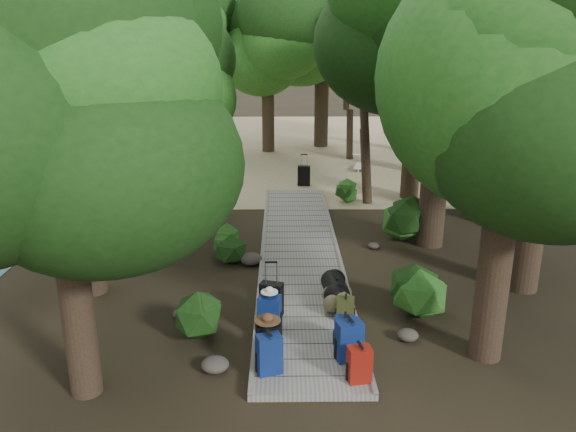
{
  "coord_description": "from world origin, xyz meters",
  "views": [
    {
      "loc": [
        -0.47,
        -12.28,
        5.31
      ],
      "look_at": [
        -0.31,
        1.2,
        1.0
      ],
      "focal_mm": 35.0,
      "sensor_mm": 36.0,
      "label": 1
    }
  ],
  "objects_px": {
    "backpack_left_a": "(269,352)",
    "backpack_right_c": "(345,330)",
    "duffel_right_khaki": "(338,298)",
    "backpack_right_d": "(345,308)",
    "kayak": "(214,166)",
    "backpack_left_b": "(269,340)",
    "suitcase_on_boardwalk": "(272,299)",
    "backpack_left_c": "(269,312)",
    "backpack_right_a": "(359,362)",
    "duffel_right_black": "(335,287)",
    "lone_suitcase_on_sand": "(304,176)",
    "sun_lounger": "(362,163)",
    "backpack_right_b": "(349,338)"
  },
  "relations": [
    {
      "from": "backpack_left_b",
      "to": "sun_lounger",
      "type": "relative_size",
      "value": 0.42
    },
    {
      "from": "backpack_left_c",
      "to": "lone_suitcase_on_sand",
      "type": "xyz_separation_m",
      "value": [
        1.07,
        11.05,
        -0.11
      ]
    },
    {
      "from": "suitcase_on_boardwalk",
      "to": "sun_lounger",
      "type": "distance_m",
      "value": 13.44
    },
    {
      "from": "backpack_right_c",
      "to": "kayak",
      "type": "bearing_deg",
      "value": 115.02
    },
    {
      "from": "backpack_right_a",
      "to": "backpack_right_d",
      "type": "xyz_separation_m",
      "value": [
        0.0,
        2.01,
        -0.07
      ]
    },
    {
      "from": "kayak",
      "to": "sun_lounger",
      "type": "height_order",
      "value": "sun_lounger"
    },
    {
      "from": "backpack_left_a",
      "to": "suitcase_on_boardwalk",
      "type": "xyz_separation_m",
      "value": [
        0.01,
        1.97,
        -0.03
      ]
    },
    {
      "from": "backpack_right_b",
      "to": "duffel_right_black",
      "type": "xyz_separation_m",
      "value": [
        -0.02,
        2.33,
        -0.15
      ]
    },
    {
      "from": "backpack_right_a",
      "to": "duffel_right_khaki",
      "type": "bearing_deg",
      "value": 81.97
    },
    {
      "from": "backpack_right_b",
      "to": "kayak",
      "type": "height_order",
      "value": "backpack_right_b"
    },
    {
      "from": "suitcase_on_boardwalk",
      "to": "backpack_right_a",
      "type": "bearing_deg",
      "value": -39.47
    },
    {
      "from": "duffel_right_khaki",
      "to": "backpack_right_d",
      "type": "bearing_deg",
      "value": -108.64
    },
    {
      "from": "lone_suitcase_on_sand",
      "to": "sun_lounger",
      "type": "height_order",
      "value": "lone_suitcase_on_sand"
    },
    {
      "from": "backpack_right_a",
      "to": "backpack_right_c",
      "type": "bearing_deg",
      "value": 85.91
    },
    {
      "from": "backpack_right_c",
      "to": "backpack_right_d",
      "type": "relative_size",
      "value": 1.19
    },
    {
      "from": "backpack_left_a",
      "to": "duffel_right_khaki",
      "type": "height_order",
      "value": "backpack_left_a"
    },
    {
      "from": "backpack_left_a",
      "to": "backpack_right_d",
      "type": "bearing_deg",
      "value": 32.86
    },
    {
      "from": "backpack_left_c",
      "to": "backpack_right_d",
      "type": "distance_m",
      "value": 1.5
    },
    {
      "from": "kayak",
      "to": "lone_suitcase_on_sand",
      "type": "bearing_deg",
      "value": -60.98
    },
    {
      "from": "backpack_right_d",
      "to": "kayak",
      "type": "bearing_deg",
      "value": 115.89
    },
    {
      "from": "backpack_right_c",
      "to": "sun_lounger",
      "type": "relative_size",
      "value": 0.33
    },
    {
      "from": "duffel_right_black",
      "to": "backpack_left_a",
      "type": "bearing_deg",
      "value": -120.97
    },
    {
      "from": "backpack_right_c",
      "to": "lone_suitcase_on_sand",
      "type": "relative_size",
      "value": 0.82
    },
    {
      "from": "backpack_left_a",
      "to": "backpack_right_c",
      "type": "bearing_deg",
      "value": 14.12
    },
    {
      "from": "backpack_right_a",
      "to": "duffel_right_black",
      "type": "height_order",
      "value": "backpack_right_a"
    },
    {
      "from": "backpack_left_b",
      "to": "backpack_right_c",
      "type": "height_order",
      "value": "backpack_left_b"
    },
    {
      "from": "duffel_right_khaki",
      "to": "sun_lounger",
      "type": "distance_m",
      "value": 12.83
    },
    {
      "from": "kayak",
      "to": "sun_lounger",
      "type": "relative_size",
      "value": 1.84
    },
    {
      "from": "lone_suitcase_on_sand",
      "to": "sun_lounger",
      "type": "distance_m",
      "value": 3.56
    },
    {
      "from": "sun_lounger",
      "to": "backpack_right_a",
      "type": "bearing_deg",
      "value": -83.32
    },
    {
      "from": "backpack_left_c",
      "to": "backpack_right_b",
      "type": "distance_m",
      "value": 1.68
    },
    {
      "from": "backpack_right_b",
      "to": "sun_lounger",
      "type": "xyz_separation_m",
      "value": [
        2.25,
        14.54,
        -0.2
      ]
    },
    {
      "from": "backpack_left_c",
      "to": "kayak",
      "type": "xyz_separation_m",
      "value": [
        -2.58,
        13.72,
        -0.31
      ]
    },
    {
      "from": "backpack_right_c",
      "to": "suitcase_on_boardwalk",
      "type": "relative_size",
      "value": 0.89
    },
    {
      "from": "backpack_left_b",
      "to": "backpack_left_c",
      "type": "distance_m",
      "value": 1.01
    },
    {
      "from": "duffel_right_black",
      "to": "backpack_right_a",
      "type": "bearing_deg",
      "value": -92.95
    },
    {
      "from": "backpack_left_b",
      "to": "duffel_right_khaki",
      "type": "distance_m",
      "value": 2.36
    },
    {
      "from": "backpack_right_b",
      "to": "kayak",
      "type": "distance_m",
      "value": 15.24
    },
    {
      "from": "backpack_right_b",
      "to": "backpack_right_c",
      "type": "bearing_deg",
      "value": 77.37
    },
    {
      "from": "duffel_right_black",
      "to": "sun_lounger",
      "type": "bearing_deg",
      "value": 74.44
    },
    {
      "from": "backpack_left_c",
      "to": "backpack_right_d",
      "type": "xyz_separation_m",
      "value": [
        1.45,
        0.38,
        -0.13
      ]
    },
    {
      "from": "backpack_left_b",
      "to": "sun_lounger",
      "type": "height_order",
      "value": "backpack_left_b"
    },
    {
      "from": "suitcase_on_boardwalk",
      "to": "backpack_left_c",
      "type": "bearing_deg",
      "value": -74.7
    },
    {
      "from": "backpack_left_c",
      "to": "backpack_left_b",
      "type": "bearing_deg",
      "value": -79.08
    },
    {
      "from": "backpack_right_a",
      "to": "duffel_right_khaki",
      "type": "distance_m",
      "value": 2.55
    },
    {
      "from": "backpack_right_a",
      "to": "backpack_right_c",
      "type": "relative_size",
      "value": 1.08
    },
    {
      "from": "backpack_left_a",
      "to": "backpack_left_b",
      "type": "distance_m",
      "value": 0.36
    },
    {
      "from": "backpack_left_b",
      "to": "kayak",
      "type": "height_order",
      "value": "backpack_left_b"
    },
    {
      "from": "duffel_right_black",
      "to": "backpack_left_b",
      "type": "bearing_deg",
      "value": -124.57
    },
    {
      "from": "lone_suitcase_on_sand",
      "to": "sun_lounger",
      "type": "xyz_separation_m",
      "value": [
        2.53,
        2.5,
        -0.07
      ]
    }
  ]
}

